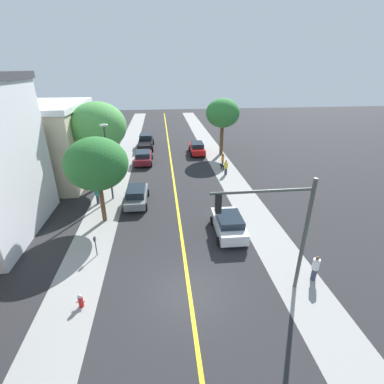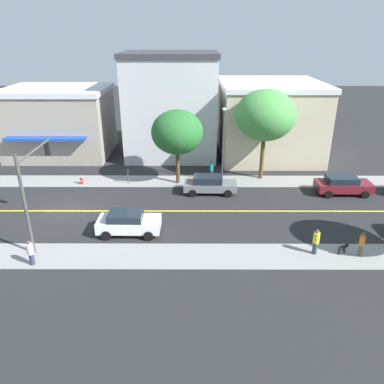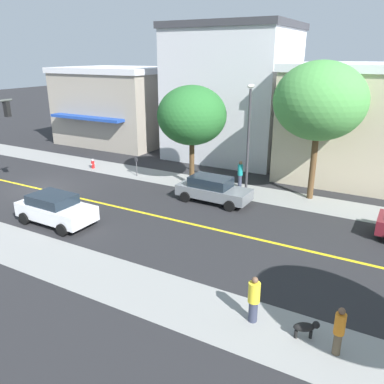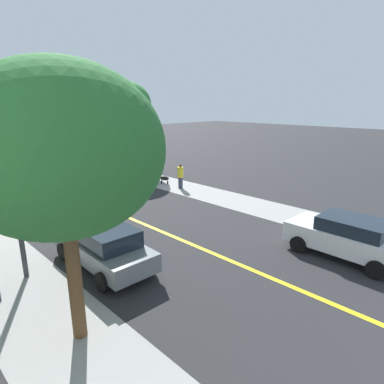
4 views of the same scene
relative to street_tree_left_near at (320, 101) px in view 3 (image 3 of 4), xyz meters
The scene contains 17 objects.
ground_plane 18.39m from the street_tree_left_near, 66.48° to the right, with size 140.00×140.00×0.00m, color #262628.
sidewalk_left 17.04m from the street_tree_left_near, 87.01° to the right, with size 2.81×126.00×0.01m, color gray.
road_centerline_stripe 18.39m from the street_tree_left_near, 66.48° to the right, with size 0.20×126.00×0.00m, color yellow.
tan_rowhouse 22.02m from the street_tree_left_near, 109.63° to the right, with size 9.47×10.63×7.20m.
pale_office_building 11.35m from the street_tree_left_near, 130.58° to the right, with size 8.34×9.64×10.68m.
brick_apartment_block 7.84m from the street_tree_left_near, 166.09° to the left, with size 11.22×10.39×7.79m.
street_tree_left_near is the anchor object (origin of this frame).
street_tree_right_corner 7.83m from the street_tree_left_near, 81.21° to the right, with size 4.47×4.47×6.55m.
fire_hydrant 17.22m from the street_tree_left_near, 84.74° to the right, with size 0.44×0.24×0.76m.
parking_meter 13.15m from the street_tree_left_near, 83.18° to the right, with size 0.12×0.18×1.34m.
street_lamp 4.26m from the street_tree_left_near, 71.51° to the right, with size 0.70×0.36×6.74m.
grey_sedan_left_curb 7.87m from the street_tree_left_near, 54.61° to the right, with size 2.02×4.45×1.53m.
white_sedan_right_curb 15.63m from the street_tree_left_near, 45.88° to the right, with size 2.13×4.22×1.55m.
pedestrian_teal_shirt 6.72m from the street_tree_left_near, 88.69° to the right, with size 0.34×0.34×1.77m.
pedestrian_yellow_shirt 13.78m from the street_tree_left_near, ahead, with size 0.39×0.39×1.66m.
pedestrian_orange_shirt 14.46m from the street_tree_left_near, 16.55° to the left, with size 0.32×0.32×1.59m.
small_dog 14.19m from the street_tree_left_near, 12.80° to the left, with size 0.57×0.80×0.61m.
Camera 3 is at (16.24, 20.69, 8.37)m, focal length 36.56 mm.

